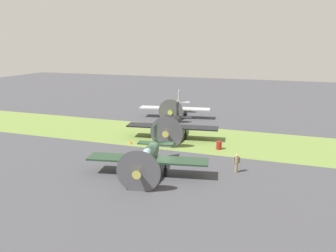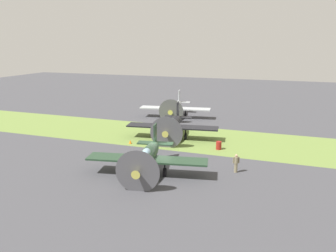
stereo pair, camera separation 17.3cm
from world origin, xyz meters
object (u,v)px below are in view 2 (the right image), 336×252
Objects in this scene: airplane_trail at (175,107)px; fuel_drum at (219,145)px; airplane_lead at (148,156)px; ground_crew_chief at (236,163)px; runway_marker_cone at (130,142)px; airplane_wingman at (173,125)px.

airplane_trail is 16.89m from fuel_drum.
airplane_lead is 8.08m from ground_crew_chief.
airplane_lead reaches higher than fuel_drum.
airplane_lead is 0.98× the size of airplane_trail.
runway_marker_cone is at bearing 133.64° from ground_crew_chief.
fuel_drum is (-6.28, 2.61, -1.24)m from airplane_wingman.
airplane_lead is 0.96× the size of airplane_wingman.
runway_marker_cone is at bearing -65.12° from airplane_lead.
ground_crew_chief reaches higher than fuel_drum.
airplane_trail is at bearing -88.55° from airplane_lead.
airplane_wingman reaches higher than fuel_drum.
ground_crew_chief is (-12.30, 19.96, -0.75)m from airplane_trail.
airplane_lead is at bearing 89.48° from airplane_wingman.
runway_marker_cone is (5.44, -7.69, -1.41)m from airplane_lead.
airplane_wingman is 11.72m from airplane_trail.
airplane_trail is 12.47× the size of fuel_drum.
ground_crew_chief is at bearing -169.32° from airplane_lead.
airplane_trail is at bearing 95.61° from ground_crew_chief.
ground_crew_chief is at bearing 113.40° from airplane_trail.
airplane_trail is at bearing -81.53° from airplane_wingman.
airplane_lead is at bearing 125.27° from runway_marker_cone.
airplane_lead is at bearing 93.60° from airplane_trail.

